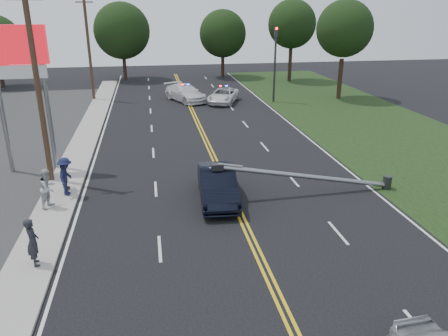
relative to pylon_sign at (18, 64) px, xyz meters
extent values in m
plane|color=black|center=(10.50, -14.00, -6.00)|extent=(120.00, 120.00, 0.00)
cube|color=#A49F94|center=(2.10, -4.00, -5.94)|extent=(1.80, 70.00, 0.12)
cube|color=gold|center=(10.50, -4.00, -5.99)|extent=(0.36, 80.00, 0.00)
cylinder|color=gray|center=(-1.20, 0.00, -2.50)|extent=(0.24, 0.24, 7.00)
cylinder|color=gray|center=(1.20, 0.00, -2.50)|extent=(0.24, 0.24, 7.00)
cube|color=red|center=(0.00, 0.00, 1.00)|extent=(3.20, 0.35, 2.00)
cube|color=white|center=(0.00, 0.00, -0.40)|extent=(2.80, 0.30, 0.70)
cylinder|color=#2D2D30|center=(18.80, 16.00, -2.50)|extent=(0.20, 0.20, 7.00)
cube|color=#2D2D30|center=(18.80, 16.00, 0.60)|extent=(0.28, 0.28, 0.90)
sphere|color=#FF0C07|center=(18.80, 15.84, 0.90)|extent=(0.22, 0.22, 0.22)
cylinder|color=#2D2D30|center=(18.60, -6.00, -5.65)|extent=(0.44, 0.44, 0.70)
cylinder|color=gray|center=(14.17, -6.00, -5.02)|extent=(8.90, 0.24, 1.80)
cube|color=#2D2D30|center=(9.74, -6.00, -4.23)|extent=(0.55, 0.32, 0.30)
cylinder|color=#382619|center=(1.30, -2.00, -1.00)|extent=(0.28, 0.28, 10.00)
cylinder|color=#382619|center=(1.30, 20.00, -1.00)|extent=(0.28, 0.28, 10.00)
cube|color=#382619|center=(1.30, 20.00, 3.20)|extent=(1.60, 0.10, 0.10)
cylinder|color=black|center=(-9.93, 29.46, -4.50)|extent=(0.44, 0.44, 3.00)
cylinder|color=black|center=(3.93, 32.52, -4.27)|extent=(0.44, 0.44, 3.46)
sphere|color=black|center=(3.93, 32.52, -0.03)|extent=(6.85, 6.85, 6.85)
cylinder|color=black|center=(16.55, 32.53, -4.40)|extent=(0.44, 0.44, 3.20)
sphere|color=black|center=(16.55, 32.53, -0.49)|extent=(5.99, 5.99, 5.99)
cylinder|color=black|center=(24.25, 27.95, -4.02)|extent=(0.44, 0.44, 3.95)
sphere|color=black|center=(24.25, 27.95, 0.81)|extent=(5.76, 5.76, 5.76)
cylinder|color=black|center=(25.75, 16.40, -4.02)|extent=(0.44, 0.44, 3.96)
sphere|color=black|center=(25.75, 16.40, 0.82)|extent=(5.44, 5.44, 5.44)
imported|color=black|center=(9.75, -5.86, -5.19)|extent=(1.98, 4.97, 1.61)
imported|color=silver|center=(13.88, 16.41, -5.30)|extent=(4.08, 5.50, 1.39)
imported|color=silver|center=(10.31, 17.81, -5.20)|extent=(4.35, 5.95, 1.60)
imported|color=#232229|center=(2.35, -10.51, -4.96)|extent=(0.64, 0.78, 1.83)
imported|color=#B0B1B6|center=(1.92, -5.53, -4.94)|extent=(1.02, 1.12, 1.87)
imported|color=#181D3E|center=(2.49, -4.21, -4.92)|extent=(0.83, 1.30, 1.91)
imported|color=#5C4C49|center=(2.29, -3.53, -5.07)|extent=(0.40, 0.95, 1.61)
camera|label=1|loc=(6.74, -25.08, 2.94)|focal=35.00mm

